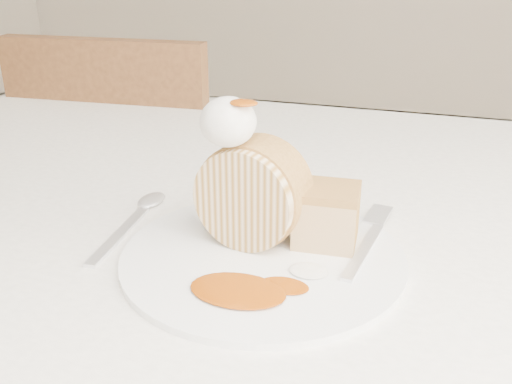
% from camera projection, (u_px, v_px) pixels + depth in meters
% --- Properties ---
extents(table, '(1.40, 0.90, 0.75)m').
position_uv_depth(table, '(296.00, 271.00, 0.69)').
color(table, white).
rests_on(table, ground).
extents(chair_far, '(0.44, 0.44, 0.87)m').
position_uv_depth(chair_far, '(138.00, 200.00, 1.29)').
color(chair_far, brown).
rests_on(chair_far, ground).
extents(plate, '(0.29, 0.29, 0.01)m').
position_uv_depth(plate, '(263.00, 256.00, 0.54)').
color(plate, white).
rests_on(plate, table).
extents(roulade_slice, '(0.11, 0.07, 0.10)m').
position_uv_depth(roulade_slice, '(252.00, 194.00, 0.55)').
color(roulade_slice, beige).
rests_on(roulade_slice, plate).
extents(cake_chunk, '(0.06, 0.06, 0.05)m').
position_uv_depth(cake_chunk, '(326.00, 219.00, 0.55)').
color(cake_chunk, '#A2743D').
rests_on(cake_chunk, plate).
extents(whipped_cream, '(0.05, 0.05, 0.05)m').
position_uv_depth(whipped_cream, '(228.00, 122.00, 0.51)').
color(whipped_cream, white).
rests_on(whipped_cream, roulade_slice).
extents(caramel_drizzle, '(0.03, 0.02, 0.01)m').
position_uv_depth(caramel_drizzle, '(243.00, 96.00, 0.49)').
color(caramel_drizzle, '#8B3805').
rests_on(caramel_drizzle, whipped_cream).
extents(caramel_pool, '(0.09, 0.06, 0.00)m').
position_uv_depth(caramel_pool, '(238.00, 290.00, 0.48)').
color(caramel_pool, '#8B3805').
rests_on(caramel_pool, plate).
extents(fork, '(0.04, 0.16, 0.00)m').
position_uv_depth(fork, '(364.00, 251.00, 0.54)').
color(fork, silver).
rests_on(fork, plate).
extents(spoon, '(0.04, 0.16, 0.00)m').
position_uv_depth(spoon, '(120.00, 235.00, 0.58)').
color(spoon, silver).
rests_on(spoon, table).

